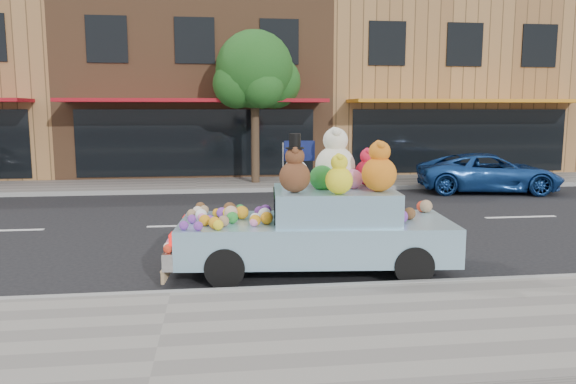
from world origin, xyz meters
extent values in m
plane|color=black|center=(0.00, 0.00, 0.00)|extent=(120.00, 120.00, 0.00)
cube|color=gray|center=(0.00, -6.50, 0.06)|extent=(60.00, 3.00, 0.12)
cube|color=gray|center=(0.00, 6.50, 0.06)|extent=(60.00, 3.00, 0.12)
cube|color=gray|center=(0.00, -5.00, 0.07)|extent=(60.00, 0.12, 0.13)
cube|color=gray|center=(0.00, 5.00, 0.07)|extent=(60.00, 0.12, 0.13)
cube|color=brown|center=(0.00, 12.00, 3.50)|extent=(10.00, 8.00, 7.00)
cube|color=black|center=(0.00, 7.98, 1.40)|extent=(8.50, 0.06, 2.40)
cube|color=maroon|center=(0.00, 7.10, 2.90)|extent=(9.00, 1.80, 0.12)
cube|color=black|center=(-3.00, 7.98, 5.00)|extent=(1.40, 0.06, 1.60)
cube|color=black|center=(0.00, 7.98, 5.00)|extent=(1.40, 0.06, 1.60)
cube|color=black|center=(3.00, 7.98, 5.00)|extent=(1.40, 0.06, 1.60)
cube|color=#A27344|center=(10.00, 12.00, 3.50)|extent=(10.00, 8.00, 7.00)
cube|color=#332D2B|center=(10.00, 12.00, 7.15)|extent=(10.00, 8.00, 0.30)
cube|color=black|center=(10.00, 7.98, 1.40)|extent=(8.50, 0.06, 2.40)
cube|color=orange|center=(10.00, 7.10, 2.90)|extent=(9.00, 1.80, 0.12)
cube|color=black|center=(7.00, 7.98, 5.00)|extent=(1.40, 0.06, 1.60)
cube|color=black|center=(10.00, 7.98, 5.00)|extent=(1.40, 0.06, 1.60)
cube|color=black|center=(13.00, 7.98, 5.00)|extent=(1.40, 0.06, 1.60)
cylinder|color=#38281C|center=(2.00, 6.50, 1.60)|extent=(0.28, 0.28, 3.20)
sphere|color=#164F18|center=(2.00, 6.50, 3.92)|extent=(2.60, 2.60, 2.60)
sphere|color=#164F18|center=(2.70, 6.80, 3.52)|extent=(1.80, 1.80, 1.80)
sphere|color=#164F18|center=(1.40, 6.30, 3.42)|extent=(1.60, 1.60, 1.60)
sphere|color=#164F18|center=(2.20, 5.90, 3.32)|extent=(1.40, 1.40, 1.40)
sphere|color=#164F18|center=(1.70, 7.10, 3.62)|extent=(1.60, 1.60, 1.60)
imported|color=#1B4796|center=(9.22, 4.06, 0.61)|extent=(4.69, 2.80, 1.22)
cylinder|color=black|center=(3.54, -4.79, 0.30)|extent=(0.62, 0.25, 0.60)
cylinder|color=black|center=(3.68, -3.24, 0.30)|extent=(0.62, 0.25, 0.60)
cylinder|color=black|center=(0.75, -4.54, 0.30)|extent=(0.62, 0.25, 0.60)
cylinder|color=black|center=(0.90, -2.98, 0.30)|extent=(0.62, 0.25, 0.60)
cube|color=#90BDD6|center=(2.22, -3.89, 0.55)|extent=(4.44, 2.08, 0.60)
cube|color=#90BDD6|center=(2.52, -3.92, 1.10)|extent=(2.03, 1.67, 0.50)
cube|color=silver|center=(0.01, -3.69, 0.40)|extent=(0.32, 1.79, 0.26)
cube|color=red|center=(0.00, -4.37, 0.72)|extent=(0.09, 0.28, 0.16)
cube|color=red|center=(0.12, -3.01, 0.72)|extent=(0.09, 0.28, 0.16)
cube|color=black|center=(1.57, -3.83, 1.10)|extent=(0.16, 1.30, 0.40)
sphere|color=#522C17|center=(1.84, -4.21, 1.59)|extent=(0.48, 0.48, 0.48)
sphere|color=#522C17|center=(1.84, -4.21, 1.90)|extent=(0.30, 0.30, 0.30)
sphere|color=#522C17|center=(1.84, -4.31, 2.00)|extent=(0.11, 0.11, 0.11)
sphere|color=#522C17|center=(1.84, -4.10, 2.00)|extent=(0.11, 0.11, 0.11)
cylinder|color=black|center=(1.84, -4.21, 2.03)|extent=(0.28, 0.28, 0.02)
cylinder|color=black|center=(1.84, -4.21, 2.14)|extent=(0.18, 0.18, 0.22)
sphere|color=beige|center=(2.60, -3.57, 1.68)|extent=(0.66, 0.66, 0.66)
sphere|color=beige|center=(2.60, -3.57, 2.11)|extent=(0.41, 0.41, 0.41)
sphere|color=beige|center=(2.60, -3.72, 2.24)|extent=(0.16, 0.16, 0.16)
sphere|color=beige|center=(2.60, -3.43, 2.24)|extent=(0.16, 0.16, 0.16)
sphere|color=#C46312|center=(3.14, -4.27, 1.62)|extent=(0.54, 0.54, 0.54)
sphere|color=#C46312|center=(3.14, -4.27, 1.96)|extent=(0.33, 0.33, 0.33)
sphere|color=#C46312|center=(3.14, -4.39, 2.07)|extent=(0.13, 0.13, 0.13)
sphere|color=#C46312|center=(3.14, -4.16, 2.07)|extent=(0.13, 0.13, 0.13)
sphere|color=red|center=(3.15, -3.57, 1.56)|extent=(0.43, 0.43, 0.43)
sphere|color=red|center=(3.15, -3.57, 1.84)|extent=(0.26, 0.26, 0.26)
sphere|color=red|center=(3.15, -3.66, 1.92)|extent=(0.10, 0.10, 0.10)
sphere|color=red|center=(3.15, -3.48, 1.92)|extent=(0.10, 0.10, 0.10)
sphere|color=white|center=(1.96, -3.41, 1.57)|extent=(0.43, 0.43, 0.43)
sphere|color=white|center=(1.96, -3.41, 1.84)|extent=(0.27, 0.27, 0.27)
sphere|color=white|center=(1.96, -3.51, 1.93)|extent=(0.10, 0.10, 0.10)
sphere|color=white|center=(1.96, -3.32, 1.93)|extent=(0.10, 0.10, 0.10)
sphere|color=yellow|center=(2.47, -4.46, 1.56)|extent=(0.42, 0.42, 0.42)
sphere|color=yellow|center=(2.47, -4.46, 1.82)|extent=(0.26, 0.26, 0.26)
sphere|color=yellow|center=(2.47, -4.55, 1.91)|extent=(0.10, 0.10, 0.10)
sphere|color=yellow|center=(2.47, -4.37, 1.91)|extent=(0.10, 0.10, 0.10)
sphere|color=#227C2A|center=(2.32, -3.90, 1.53)|extent=(0.40, 0.40, 0.40)
sphere|color=#D06896|center=(2.82, -3.89, 1.50)|extent=(0.32, 0.32, 0.32)
sphere|color=#C57E12|center=(0.62, -4.37, 0.94)|extent=(0.18, 0.18, 0.18)
sphere|color=#C57E12|center=(1.06, -3.66, 0.96)|extent=(0.21, 0.21, 0.21)
sphere|color=#C57E12|center=(0.65, -3.45, 0.92)|extent=(0.14, 0.14, 0.14)
sphere|color=#896A4B|center=(0.75, -4.23, 0.94)|extent=(0.17, 0.17, 0.17)
sphere|color=yellow|center=(0.84, -3.61, 0.95)|extent=(0.19, 0.19, 0.19)
sphere|color=#692E8E|center=(0.74, -3.55, 0.94)|extent=(0.18, 0.18, 0.18)
sphere|color=#C57E12|center=(1.41, -4.13, 0.95)|extent=(0.20, 0.20, 0.20)
sphere|color=#227C2A|center=(0.89, -4.01, 0.94)|extent=(0.19, 0.19, 0.19)
sphere|color=#692E8E|center=(1.35, -3.53, 0.94)|extent=(0.18, 0.18, 0.18)
sphere|color=yellow|center=(0.67, -4.47, 0.93)|extent=(0.15, 0.15, 0.15)
sphere|color=#692E8E|center=(0.53, -4.08, 0.93)|extent=(0.16, 0.16, 0.16)
sphere|color=#D06896|center=(0.42, -3.81, 0.92)|extent=(0.14, 0.14, 0.14)
sphere|color=#692E8E|center=(0.27, -3.92, 0.92)|extent=(0.14, 0.14, 0.14)
sphere|color=#896A4B|center=(0.44, -3.19, 0.93)|extent=(0.16, 0.16, 0.16)
sphere|color=#692E8E|center=(1.46, -3.47, 0.95)|extent=(0.19, 0.19, 0.19)
sphere|color=white|center=(1.24, -4.02, 0.93)|extent=(0.16, 0.16, 0.16)
sphere|color=#692E8E|center=(0.17, -4.40, 0.92)|extent=(0.14, 0.14, 0.14)
sphere|color=white|center=(1.40, -3.91, 0.96)|extent=(0.22, 0.22, 0.22)
sphere|color=#227C2A|center=(1.04, -3.28, 0.94)|extent=(0.17, 0.17, 0.17)
sphere|color=#896A4B|center=(0.25, -3.50, 0.92)|extent=(0.15, 0.15, 0.15)
sphere|color=#692E8E|center=(0.38, -4.47, 0.92)|extent=(0.14, 0.14, 0.14)
sphere|color=#D06896|center=(1.21, -4.27, 0.92)|extent=(0.14, 0.14, 0.14)
sphere|color=#543218|center=(0.87, -3.28, 0.96)|extent=(0.21, 0.21, 0.21)
sphere|color=white|center=(0.40, -3.71, 0.94)|extent=(0.19, 0.19, 0.19)
sphere|color=#543218|center=(0.95, -3.46, 0.94)|extent=(0.17, 0.17, 0.17)
sphere|color=#C57E12|center=(1.23, -4.23, 0.94)|extent=(0.17, 0.17, 0.17)
sphere|color=#543218|center=(0.37, -2.95, 0.94)|extent=(0.17, 0.17, 0.17)
sphere|color=beige|center=(0.34, -3.36, 0.94)|extent=(0.17, 0.17, 0.17)
sphere|color=#C57E12|center=(0.47, -4.14, 0.94)|extent=(0.18, 0.18, 0.18)
sphere|color=#D8A88C|center=(0.88, -3.72, 0.97)|extent=(0.22, 0.22, 0.22)
sphere|color=#543218|center=(-0.05, -4.37, 0.60)|extent=(0.13, 0.13, 0.13)
sphere|color=red|center=(-0.06, -4.47, 0.60)|extent=(0.13, 0.13, 0.13)
sphere|color=#692E8E|center=(0.07, -3.06, 0.60)|extent=(0.15, 0.15, 0.15)
sphere|color=#C57E12|center=(0.04, -3.32, 0.61)|extent=(0.16, 0.16, 0.16)
sphere|color=yellow|center=(0.02, -3.56, 0.61)|extent=(0.17, 0.17, 0.17)
sphere|color=beige|center=(0.07, -2.96, 0.60)|extent=(0.14, 0.14, 0.14)
sphere|color=beige|center=(-0.06, -4.41, 0.61)|extent=(0.15, 0.15, 0.15)
sphere|color=white|center=(-0.01, -3.86, 0.60)|extent=(0.14, 0.14, 0.14)
sphere|color=#D06896|center=(-0.03, -4.16, 0.61)|extent=(0.16, 0.16, 0.16)
sphere|color=#543218|center=(3.72, -4.06, 0.95)|extent=(0.20, 0.20, 0.20)
sphere|color=#896A4B|center=(4.21, -3.50, 0.96)|extent=(0.22, 0.22, 0.22)
sphere|color=red|center=(4.17, -3.44, 0.95)|extent=(0.20, 0.20, 0.20)
sphere|color=#692E8E|center=(3.49, -4.32, 0.96)|extent=(0.21, 0.21, 0.21)
cylinder|color=#997A54|center=(-0.15, -4.53, 0.17)|extent=(0.06, 0.06, 0.17)
sphere|color=#997A54|center=(-0.15, -4.53, 0.26)|extent=(0.07, 0.07, 0.07)
cylinder|color=#997A54|center=(-0.14, -4.43, 0.17)|extent=(0.06, 0.06, 0.17)
sphere|color=#997A54|center=(-0.14, -4.43, 0.26)|extent=(0.07, 0.07, 0.07)
cylinder|color=#997A54|center=(-0.13, -4.34, 0.17)|extent=(0.06, 0.06, 0.17)
sphere|color=#997A54|center=(-0.13, -4.34, 0.26)|extent=(0.07, 0.07, 0.07)
cylinder|color=#997A54|center=(-0.12, -4.24, 0.17)|extent=(0.06, 0.06, 0.17)
sphere|color=#997A54|center=(-0.12, -4.24, 0.26)|extent=(0.07, 0.07, 0.07)
cylinder|color=#997A54|center=(-0.11, -4.15, 0.17)|extent=(0.06, 0.06, 0.17)
sphere|color=#997A54|center=(-0.11, -4.15, 0.26)|extent=(0.07, 0.07, 0.07)
cylinder|color=#997A54|center=(-0.11, -4.06, 0.17)|extent=(0.06, 0.06, 0.17)
sphere|color=#997A54|center=(-0.11, -4.06, 0.26)|extent=(0.07, 0.07, 0.07)
cylinder|color=#997A54|center=(-0.10, -3.96, 0.17)|extent=(0.06, 0.06, 0.17)
sphere|color=#997A54|center=(-0.10, -3.96, 0.26)|extent=(0.07, 0.07, 0.07)
cylinder|color=#997A54|center=(-0.09, -3.87, 0.17)|extent=(0.06, 0.06, 0.17)
sphere|color=#997A54|center=(-0.09, -3.87, 0.26)|extent=(0.07, 0.07, 0.07)
cylinder|color=#997A54|center=(-0.08, -3.77, 0.17)|extent=(0.06, 0.06, 0.17)
sphere|color=#997A54|center=(-0.08, -3.77, 0.26)|extent=(0.07, 0.07, 0.07)
cylinder|color=#997A54|center=(-0.07, -3.68, 0.17)|extent=(0.06, 0.06, 0.17)
sphere|color=#997A54|center=(-0.07, -3.68, 0.26)|extent=(0.07, 0.07, 0.07)
cylinder|color=#997A54|center=(-0.06, -3.59, 0.17)|extent=(0.06, 0.06, 0.17)
sphere|color=#997A54|center=(-0.06, -3.59, 0.26)|extent=(0.07, 0.07, 0.07)
cylinder|color=#997A54|center=(-0.05, -3.49, 0.17)|extent=(0.06, 0.06, 0.17)
sphere|color=#997A54|center=(-0.05, -3.49, 0.26)|extent=(0.07, 0.07, 0.07)
cylinder|color=#997A54|center=(-0.05, -3.40, 0.17)|extent=(0.06, 0.06, 0.17)
sphere|color=#997A54|center=(-0.05, -3.40, 0.26)|extent=(0.07, 0.07, 0.07)
cylinder|color=#997A54|center=(-0.04, -3.30, 0.17)|extent=(0.06, 0.06, 0.17)
sphere|color=#997A54|center=(-0.04, -3.30, 0.26)|extent=(0.07, 0.07, 0.07)
cylinder|color=#997A54|center=(-0.03, -3.21, 0.17)|extent=(0.06, 0.06, 0.17)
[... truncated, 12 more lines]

